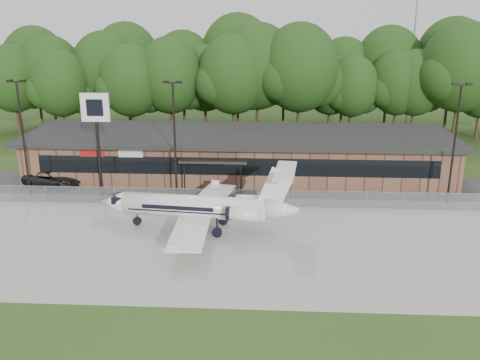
# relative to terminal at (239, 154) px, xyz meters

# --- Properties ---
(ground) EXTENTS (160.00, 160.00, 0.00)m
(ground) POSITION_rel_terminal_xyz_m (0.00, -23.94, -2.18)
(ground) COLOR #33491A
(ground) RESTS_ON ground
(apron) EXTENTS (64.00, 18.00, 0.08)m
(apron) POSITION_rel_terminal_xyz_m (0.00, -15.94, -2.14)
(apron) COLOR #9E9B93
(apron) RESTS_ON ground
(parking_lot) EXTENTS (50.00, 9.00, 0.06)m
(parking_lot) POSITION_rel_terminal_xyz_m (0.00, -4.44, -2.15)
(parking_lot) COLOR #383835
(parking_lot) RESTS_ON ground
(terminal) EXTENTS (41.00, 11.65, 4.30)m
(terminal) POSITION_rel_terminal_xyz_m (0.00, 0.00, 0.00)
(terminal) COLOR brown
(terminal) RESTS_ON ground
(fence) EXTENTS (46.00, 0.04, 1.52)m
(fence) POSITION_rel_terminal_xyz_m (0.00, -8.94, -1.40)
(fence) COLOR gray
(fence) RESTS_ON ground
(treeline) EXTENTS (72.00, 12.00, 15.00)m
(treeline) POSITION_rel_terminal_xyz_m (0.00, 18.06, 5.32)
(treeline) COLOR #183A12
(treeline) RESTS_ON ground
(radio_mast) EXTENTS (0.20, 0.20, 25.00)m
(radio_mast) POSITION_rel_terminal_xyz_m (22.00, 24.06, 10.32)
(radio_mast) COLOR gray
(radio_mast) RESTS_ON ground
(light_pole_left) EXTENTS (1.55, 0.30, 10.23)m
(light_pole_left) POSITION_rel_terminal_xyz_m (-18.00, -7.44, 3.80)
(light_pole_left) COLOR black
(light_pole_left) RESTS_ON ground
(light_pole_mid) EXTENTS (1.55, 0.30, 10.23)m
(light_pole_mid) POSITION_rel_terminal_xyz_m (-5.00, -7.44, 3.80)
(light_pole_mid) COLOR black
(light_pole_mid) RESTS_ON ground
(light_pole_right) EXTENTS (1.55, 0.30, 10.23)m
(light_pole_right) POSITION_rel_terminal_xyz_m (18.00, -7.44, 3.80)
(light_pole_right) COLOR black
(light_pole_right) RESTS_ON ground
(business_jet) EXTENTS (15.23, 13.60, 5.12)m
(business_jet) POSITION_rel_terminal_xyz_m (-1.97, -14.16, -0.34)
(business_jet) COLOR white
(business_jet) RESTS_ON ground
(suv) EXTENTS (6.12, 4.12, 1.56)m
(suv) POSITION_rel_terminal_xyz_m (-17.07, -4.58, -1.40)
(suv) COLOR #29292B
(suv) RESTS_ON ground
(pole_sign) EXTENTS (2.39, 0.34, 9.11)m
(pole_sign) POSITION_rel_terminal_xyz_m (-11.66, -7.15, 4.79)
(pole_sign) COLOR black
(pole_sign) RESTS_ON ground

